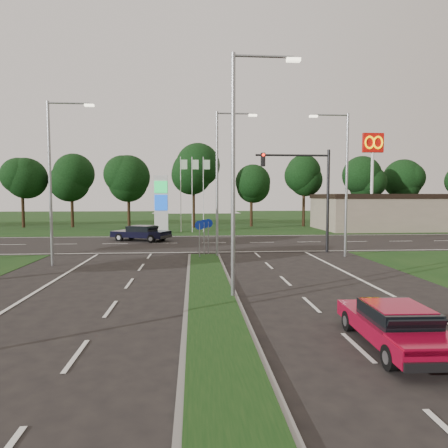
{
  "coord_description": "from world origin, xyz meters",
  "views": [
    {
      "loc": [
        -0.65,
        -8.64,
        3.86
      ],
      "look_at": [
        1.15,
        14.98,
        2.2
      ],
      "focal_mm": 32.0,
      "sensor_mm": 36.0,
      "label": 1
    }
  ],
  "objects": [
    {
      "name": "mcdonalds_sign",
      "position": [
        18.0,
        31.97,
        7.99
      ],
      "size": [
        2.2,
        0.47,
        10.4
      ],
      "color": "silver",
      "rests_on": "ground"
    },
    {
      "name": "treeline_far",
      "position": [
        0.1,
        39.93,
        6.83
      ],
      "size": [
        6.0,
        6.0,
        9.9
      ],
      "color": "black",
      "rests_on": "ground"
    },
    {
      "name": "median_kerb",
      "position": [
        0.0,
        4.0,
        0.06
      ],
      "size": [
        2.0,
        26.0,
        0.12
      ],
      "primitive_type": "cube",
      "color": "slate",
      "rests_on": "ground"
    },
    {
      "name": "streetlight_median_far",
      "position": [
        1.0,
        16.0,
        5.08
      ],
      "size": [
        2.53,
        0.22,
        9.0
      ],
      "color": "gray",
      "rests_on": "ground"
    },
    {
      "name": "traffic_signal",
      "position": [
        7.19,
        18.0,
        4.65
      ],
      "size": [
        5.1,
        0.42,
        7.0
      ],
      "color": "black",
      "rests_on": "ground"
    },
    {
      "name": "commercial_building",
      "position": [
        22.0,
        36.0,
        2.0
      ],
      "size": [
        16.0,
        9.0,
        4.0
      ],
      "primitive_type": "cube",
      "color": "gray",
      "rests_on": "ground"
    },
    {
      "name": "navy_sedan",
      "position": [
        -5.15,
        25.87,
        0.72
      ],
      "size": [
        5.25,
        3.85,
        1.34
      ],
      "rotation": [
        0.0,
        0.0,
        1.14
      ],
      "color": "black",
      "rests_on": "ground"
    },
    {
      "name": "streetlight_left_far",
      "position": [
        -8.3,
        14.0,
        5.08
      ],
      "size": [
        2.53,
        0.22,
        9.0
      ],
      "color": "gray",
      "rests_on": "ground"
    },
    {
      "name": "ground",
      "position": [
        0.0,
        0.0,
        0.0
      ],
      "size": [
        160.0,
        160.0,
        0.0
      ],
      "primitive_type": "plane",
      "color": "black",
      "rests_on": "ground"
    },
    {
      "name": "cross_road",
      "position": [
        0.0,
        24.0,
        0.0
      ],
      "size": [
        160.0,
        12.0,
        0.02
      ],
      "primitive_type": "cube",
      "color": "black",
      "rests_on": "ground"
    },
    {
      "name": "verge_far",
      "position": [
        0.0,
        55.0,
        0.0
      ],
      "size": [
        160.0,
        50.0,
        0.02
      ],
      "primitive_type": "cube",
      "color": "#133311",
      "rests_on": "ground"
    },
    {
      "name": "streetlight_median_near",
      "position": [
        1.0,
        6.0,
        5.08
      ],
      "size": [
        2.53,
        0.22,
        9.0
      ],
      "color": "gray",
      "rests_on": "ground"
    },
    {
      "name": "red_sedan",
      "position": [
        4.45,
        0.91,
        0.6
      ],
      "size": [
        1.8,
        4.12,
        1.12
      ],
      "rotation": [
        0.0,
        0.0,
        -0.03
      ],
      "color": "maroon",
      "rests_on": "ground"
    },
    {
      "name": "median_signs",
      "position": [
        0.0,
        16.4,
        1.71
      ],
      "size": [
        1.16,
        1.76,
        2.38
      ],
      "color": "gray",
      "rests_on": "ground"
    },
    {
      "name": "gas_pylon",
      "position": [
        -3.79,
        33.05,
        3.2
      ],
      "size": [
        5.8,
        1.26,
        8.0
      ],
      "color": "silver",
      "rests_on": "ground"
    },
    {
      "name": "streetlight_right_far",
      "position": [
        8.8,
        16.0,
        5.08
      ],
      "size": [
        2.53,
        0.22,
        9.0
      ],
      "rotation": [
        0.0,
        0.0,
        3.14
      ],
      "color": "gray",
      "rests_on": "ground"
    }
  ]
}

